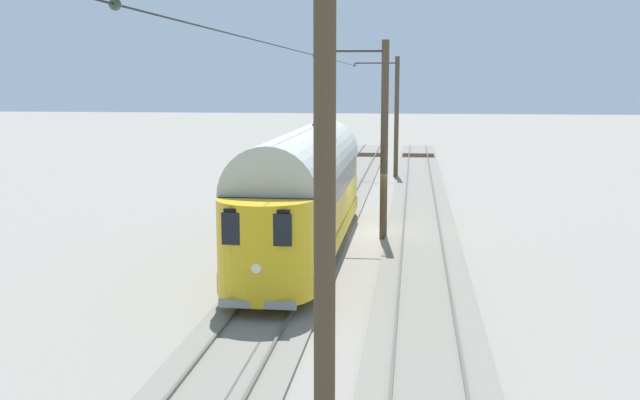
% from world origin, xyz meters
% --- Properties ---
extents(ground_plane, '(220.00, 220.00, 0.00)m').
position_xyz_m(ground_plane, '(0.00, 0.00, 0.00)').
color(ground_plane, gray).
extents(track_streetcar_siding, '(2.80, 80.00, 0.18)m').
position_xyz_m(track_streetcar_siding, '(-2.05, -0.31, 0.05)').
color(track_streetcar_siding, slate).
rests_on(track_streetcar_siding, ground).
extents(track_adjacent_siding, '(2.80, 80.00, 0.18)m').
position_xyz_m(track_adjacent_siding, '(2.05, -0.31, 0.05)').
color(track_adjacent_siding, slate).
rests_on(track_adjacent_siding, ground).
extents(vintage_streetcar, '(2.65, 16.38, 5.57)m').
position_xyz_m(vintage_streetcar, '(2.05, 3.41, 2.26)').
color(vintage_streetcar, gold).
rests_on(vintage_streetcar, ground).
extents(catenary_pole_foreground, '(2.86, 0.28, 7.45)m').
position_xyz_m(catenary_pole_foreground, '(-0.51, -17.98, 3.89)').
color(catenary_pole_foreground, '#4C3D28').
rests_on(catenary_pole_foreground, ground).
extents(catenary_pole_mid_near, '(2.86, 0.28, 7.45)m').
position_xyz_m(catenary_pole_mid_near, '(-0.51, 0.86, 3.89)').
color(catenary_pole_mid_near, '#4C3D28').
rests_on(catenary_pole_mid_near, ground).
extents(catenary_pole_mid_far, '(2.86, 0.28, 7.45)m').
position_xyz_m(catenary_pole_mid_far, '(-0.51, 19.69, 3.89)').
color(catenary_pole_mid_far, '#4C3D28').
rests_on(catenary_pole_mid_far, ground).
extents(overhead_wire_run, '(2.65, 41.67, 0.18)m').
position_xyz_m(overhead_wire_run, '(2.00, 0.12, 6.90)').
color(overhead_wire_run, black).
rests_on(overhead_wire_run, ground).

